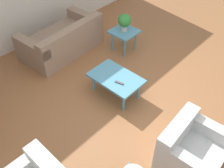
# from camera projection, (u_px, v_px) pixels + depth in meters

# --- Properties ---
(ground_plane) EXTENTS (14.00, 14.00, 0.00)m
(ground_plane) POSITION_uv_depth(u_px,v_px,m) (131.00, 102.00, 4.77)
(ground_plane) COLOR #8E5B38
(sofa) EXTENTS (1.06, 1.79, 0.73)m
(sofa) POSITION_uv_depth(u_px,v_px,m) (63.00, 41.00, 5.75)
(sofa) COLOR gray
(sofa) RESTS_ON ground_plane
(armchair) EXTENTS (0.82, 0.88, 0.75)m
(armchair) POSITION_uv_depth(u_px,v_px,m) (190.00, 151.00, 3.65)
(armchair) COLOR silver
(armchair) RESTS_ON ground_plane
(coffee_table) EXTENTS (0.94, 0.61, 0.40)m
(coffee_table) POSITION_uv_depth(u_px,v_px,m) (116.00, 79.00, 4.70)
(coffee_table) COLOR teal
(coffee_table) RESTS_ON ground_plane
(side_table_plant) EXTENTS (0.54, 0.54, 0.49)m
(side_table_plant) POSITION_uv_depth(u_px,v_px,m) (124.00, 34.00, 5.70)
(side_table_plant) COLOR teal
(side_table_plant) RESTS_ON ground_plane
(potted_plant) EXTENTS (0.28, 0.28, 0.39)m
(potted_plant) POSITION_uv_depth(u_px,v_px,m) (125.00, 21.00, 5.49)
(potted_plant) COLOR #B2ADA3
(potted_plant) RESTS_ON side_table_plant
(remote_control) EXTENTS (0.16, 0.08, 0.02)m
(remote_control) POSITION_uv_depth(u_px,v_px,m) (119.00, 83.00, 4.55)
(remote_control) COLOR #4C4C51
(remote_control) RESTS_ON coffee_table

